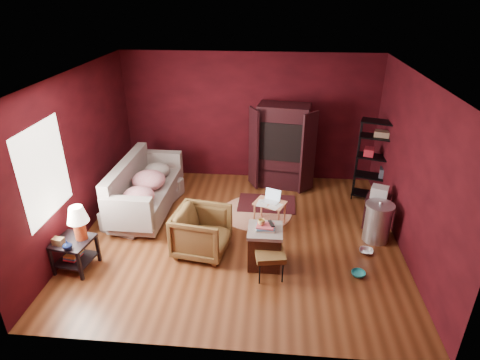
% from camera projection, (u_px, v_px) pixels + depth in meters
% --- Properties ---
extents(room, '(5.54, 5.04, 2.84)m').
position_uv_depth(room, '(236.00, 163.00, 6.52)').
color(room, brown).
rests_on(room, ground).
extents(sofa, '(1.05, 1.96, 0.73)m').
position_uv_depth(sofa, '(144.00, 195.00, 7.74)').
color(sofa, gray).
rests_on(sofa, ground).
extents(armchair, '(0.90, 0.94, 0.85)m').
position_uv_depth(armchair, '(202.00, 230.00, 6.53)').
color(armchair, black).
rests_on(armchair, ground).
extents(pet_bowl_steel, '(0.23, 0.09, 0.23)m').
position_uv_depth(pet_bowl_steel, '(367.00, 247.00, 6.63)').
color(pet_bowl_steel, silver).
rests_on(pet_bowl_steel, ground).
extents(pet_bowl_turquoise, '(0.22, 0.09, 0.21)m').
position_uv_depth(pet_bowl_turquoise, '(359.00, 270.00, 6.11)').
color(pet_bowl_turquoise, '#25A8B0').
rests_on(pet_bowl_turquoise, ground).
extents(vase, '(0.16, 0.17, 0.14)m').
position_uv_depth(vase, '(67.00, 245.00, 5.88)').
color(vase, '#0C173E').
rests_on(vase, side_table).
extents(mug, '(0.13, 0.11, 0.11)m').
position_uv_depth(mug, '(261.00, 222.00, 6.09)').
color(mug, '#D8BC69').
rests_on(mug, hamper).
extents(side_table, '(0.61, 0.61, 1.07)m').
position_uv_depth(side_table, '(76.00, 232.00, 6.08)').
color(side_table, black).
rests_on(side_table, ground).
extents(sofa_cushions, '(0.95, 2.28, 0.95)m').
position_uv_depth(sofa_cushions, '(143.00, 190.00, 7.72)').
color(sofa_cushions, gray).
rests_on(sofa_cushions, sofa).
extents(hamper, '(0.53, 0.53, 0.75)m').
position_uv_depth(hamper, '(265.00, 246.00, 6.27)').
color(hamper, '#411B0F').
rests_on(hamper, ground).
extents(footstool, '(0.50, 0.50, 0.44)m').
position_uv_depth(footstool, '(270.00, 255.00, 6.00)').
color(footstool, black).
rests_on(footstool, ground).
extents(rug_round, '(1.49, 1.49, 0.01)m').
position_uv_depth(rug_round, '(256.00, 212.00, 7.86)').
color(rug_round, beige).
rests_on(rug_round, ground).
extents(rug_oriental, '(1.16, 0.78, 0.01)m').
position_uv_depth(rug_oriental, '(267.00, 203.00, 8.16)').
color(rug_oriental, '#53161C').
rests_on(rug_oriental, ground).
extents(laptop_desk, '(0.65, 0.57, 0.67)m').
position_uv_depth(laptop_desk, '(270.00, 205.00, 7.30)').
color(laptop_desk, '#FFA374').
rests_on(laptop_desk, ground).
extents(tv_armoire, '(1.42, 0.89, 1.82)m').
position_uv_depth(tv_armoire, '(282.00, 145.00, 8.53)').
color(tv_armoire, black).
rests_on(tv_armoire, ground).
extents(wire_shelving, '(0.89, 0.57, 1.68)m').
position_uv_depth(wire_shelving, '(379.00, 158.00, 7.96)').
color(wire_shelving, black).
rests_on(wire_shelving, ground).
extents(small_stand, '(0.53, 0.53, 0.81)m').
position_uv_depth(small_stand, '(379.00, 197.00, 7.16)').
color(small_stand, black).
rests_on(small_stand, ground).
extents(trash_can, '(0.64, 0.64, 0.76)m').
position_uv_depth(trash_can, '(378.00, 222.00, 6.88)').
color(trash_can, silver).
rests_on(trash_can, ground).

